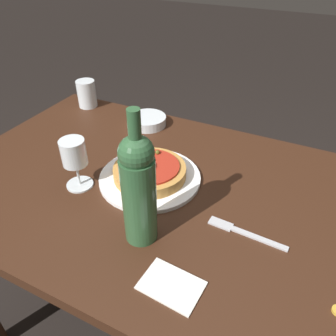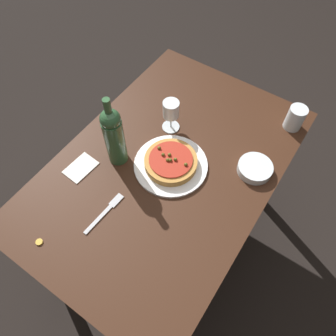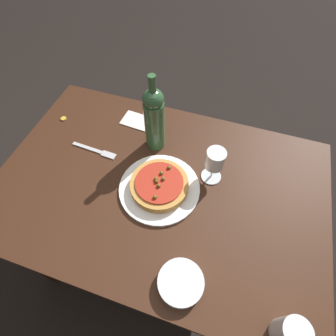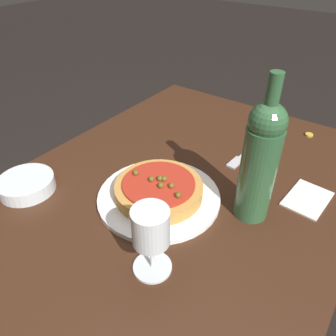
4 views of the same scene
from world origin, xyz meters
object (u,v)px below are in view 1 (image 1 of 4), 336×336
dining_table (152,211)px  wine_glass (74,155)px  dinner_plate (150,178)px  side_bowl (148,121)px  pizza (150,171)px  water_cup (87,94)px  fork (242,232)px  wine_bottle (139,188)px

dining_table → wine_glass: size_ratio=8.19×
dinner_plate → side_bowl: (0.16, -0.28, 0.01)m
side_bowl → pizza: bearing=120.1°
pizza → dinner_plate: bearing=-101.7°
water_cup → fork: size_ratio=0.55×
side_bowl → fork: side_bowl is taller
wine_bottle → side_bowl: 0.55m
dinner_plate → wine_glass: size_ratio=1.98×
pizza → wine_bottle: wine_bottle is taller
dining_table → pizza: bearing=-57.5°
wine_bottle → side_bowl: (0.25, -0.48, -0.13)m
water_cup → fork: water_cup is taller
dinner_plate → side_bowl: side_bowl is taller
water_cup → side_bowl: 0.30m
fork → water_cup: bearing=-24.5°
pizza → fork: 0.31m
wine_bottle → fork: wine_bottle is taller
pizza → fork: pizza is taller
dinner_plate → water_cup: water_cup is taller
fork → wine_bottle: bearing=31.3°
dining_table → dinner_plate: size_ratio=4.13×
dining_table → pizza: pizza is taller
side_bowl → fork: size_ratio=0.70×
wine_glass → water_cup: 0.52m
pizza → water_cup: size_ratio=1.95×
dinner_plate → wine_glass: 0.22m
dinner_plate → fork: 0.31m
wine_glass → side_bowl: bearing=-90.1°
dining_table → side_bowl: 0.37m
dining_table → fork: fork is taller
fork → side_bowl: bearing=-35.3°
wine_glass → fork: bearing=-176.7°
dining_table → water_cup: bearing=-35.1°
wine_glass → wine_bottle: wine_bottle is taller
dinner_plate → pizza: pizza is taller
dining_table → wine_bottle: bearing=112.7°
wine_bottle → dining_table: bearing=-67.3°
wine_bottle → side_bowl: size_ratio=2.42×
wine_bottle → water_cup: size_ratio=3.07×
dinner_plate → side_bowl: 0.33m
fork → wine_glass: bearing=6.7°
dinner_plate → water_cup: bearing=-34.5°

